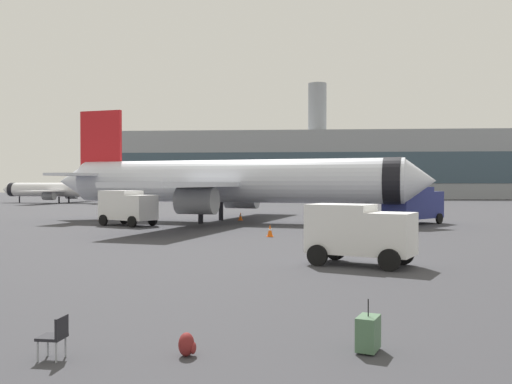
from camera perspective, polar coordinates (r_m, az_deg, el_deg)
The scene contains 11 objects.
airplane_at_gate at distance 50.24m, azimuth -2.71°, elevation 1.07°, with size 35.43×32.23×10.50m.
airplane_taxiing at distance 105.49m, azimuth -19.45°, elevation 0.21°, with size 22.94×20.78×6.74m.
service_truck at distance 47.60m, azimuth -12.94°, elevation -1.41°, with size 5.26×4.29×2.90m.
fuel_truck at distance 49.83m, azimuth 15.65°, elevation -1.13°, with size 5.85×6.02×3.20m.
cargo_van at distance 24.36m, azimuth 10.43°, elevation -3.95°, with size 4.83×3.78×2.60m.
safety_cone_near at distance 36.83m, azimuth 1.43°, elevation -3.94°, with size 0.44×0.44×0.81m.
safety_cone_mid at distance 53.00m, azimuth -1.58°, elevation -2.48°, with size 0.44×0.44×0.79m.
rolling_suitcase at distance 12.22m, azimuth 11.32°, elevation -13.87°, with size 0.60×0.74×1.10m.
traveller_backpack at distance 11.83m, azimuth -7.01°, elevation -15.15°, with size 0.36×0.40×0.48m.
gate_chair at distance 12.14m, azimuth -19.71°, elevation -13.48°, with size 0.51×0.51×0.86m.
terminal_building at distance 136.25m, azimuth 6.24°, elevation 2.73°, with size 104.38×19.14×27.58m.
Camera 1 is at (0.05, -5.38, 3.50)m, focal length 39.38 mm.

